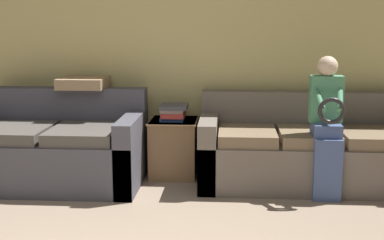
# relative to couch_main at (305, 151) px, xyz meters

# --- Properties ---
(wall_back) EXTENTS (6.87, 0.06, 2.55)m
(wall_back) POSITION_rel_couch_main_xyz_m (-1.44, 0.48, 0.97)
(wall_back) COLOR #DBCC7F
(wall_back) RESTS_ON ground_plane
(couch_main) EXTENTS (1.96, 0.89, 0.83)m
(couch_main) POSITION_rel_couch_main_xyz_m (0.00, 0.00, 0.00)
(couch_main) COLOR #70665B
(couch_main) RESTS_ON ground_plane
(couch_side) EXTENTS (1.60, 0.94, 0.86)m
(couch_side) POSITION_rel_couch_main_xyz_m (-2.32, -0.16, 0.01)
(couch_side) COLOR #4C4C56
(couch_side) RESTS_ON ground_plane
(child_left_seated) EXTENTS (0.28, 0.38, 1.21)m
(child_left_seated) POSITION_rel_couch_main_xyz_m (0.12, -0.36, 0.36)
(child_left_seated) COLOR #475B8E
(child_left_seated) RESTS_ON ground_plane
(side_shelf) EXTENTS (0.46, 0.51, 0.55)m
(side_shelf) POSITION_rel_couch_main_xyz_m (-1.25, 0.17, -0.02)
(side_shelf) COLOR olive
(side_shelf) RESTS_ON ground_plane
(book_stack) EXTENTS (0.26, 0.31, 0.15)m
(book_stack) POSITION_rel_couch_main_xyz_m (-1.25, 0.17, 0.32)
(book_stack) COLOR #33569E
(book_stack) RESTS_ON side_shelf
(throw_pillow) EXTENTS (0.44, 0.44, 0.10)m
(throw_pillow) POSITION_rel_couch_main_xyz_m (-2.13, 0.18, 0.60)
(throw_pillow) COLOR #A38460
(throw_pillow) RESTS_ON couch_side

